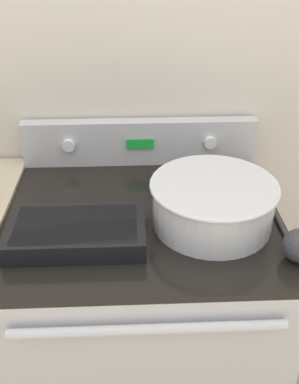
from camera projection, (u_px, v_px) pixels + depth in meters
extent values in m
cube|color=beige|center=(138.00, 64.00, 1.44)|extent=(8.00, 0.05, 2.50)
cube|color=#BCBCC1|center=(144.00, 327.00, 1.54)|extent=(0.78, 0.68, 0.91)
cube|color=black|center=(143.00, 216.00, 1.29)|extent=(0.78, 0.68, 0.02)
cylinder|color=silver|center=(148.00, 329.00, 1.02)|extent=(0.64, 0.02, 0.02)
cube|color=#BCBCC1|center=(140.00, 142.00, 1.52)|extent=(0.78, 0.05, 0.15)
cylinder|color=white|center=(69.00, 146.00, 1.48)|extent=(0.04, 0.02, 0.04)
cylinder|color=white|center=(210.00, 143.00, 1.49)|extent=(0.04, 0.02, 0.04)
cube|color=green|center=(140.00, 144.00, 1.49)|extent=(0.09, 0.01, 0.03)
cylinder|color=silver|center=(213.00, 204.00, 1.21)|extent=(0.33, 0.33, 0.13)
torus|color=silver|center=(214.00, 185.00, 1.18)|extent=(0.34, 0.34, 0.01)
cylinder|color=beige|center=(214.00, 189.00, 1.19)|extent=(0.30, 0.30, 0.02)
cube|color=black|center=(77.00, 233.00, 1.16)|extent=(0.36, 0.20, 0.06)
cube|color=#D1BC7A|center=(76.00, 229.00, 1.16)|extent=(0.31, 0.17, 0.03)
cylinder|color=#333338|center=(282.00, 228.00, 1.22)|extent=(0.01, 0.25, 0.01)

